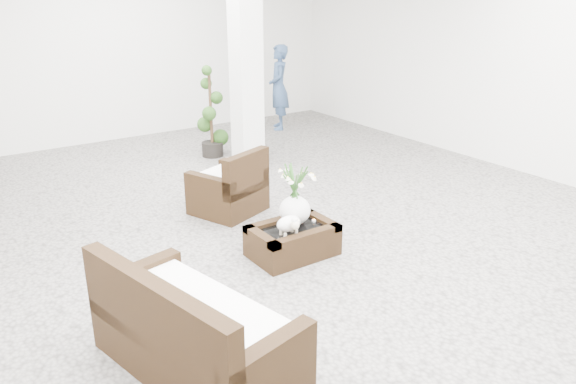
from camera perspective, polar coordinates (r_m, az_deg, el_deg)
ground at (r=6.51m, az=-0.50°, el=-4.86°), size 11.00×11.00×0.00m
column at (r=8.96m, az=-4.32°, el=13.76°), size 0.40×0.40×3.50m
coffee_table at (r=6.10m, az=0.46°, el=-5.07°), size 0.90×0.60×0.31m
sheep_figurine at (r=5.85m, az=0.07°, el=-3.40°), size 0.28×0.23×0.21m
planter_narcissus at (r=6.01m, az=0.71°, el=0.29°), size 0.44×0.44×0.80m
tealight at (r=6.21m, az=2.63°, el=-2.90°), size 0.04×0.04×0.03m
armchair at (r=7.20m, az=-6.18°, el=1.15°), size 1.01×0.99×0.84m
loveseat at (r=4.33m, az=-9.36°, el=-12.51°), size 1.15×1.82×0.90m
topiary at (r=9.56m, az=-7.84°, el=8.00°), size 0.40×0.40×1.51m
shopper at (r=11.36m, az=-0.94°, el=10.57°), size 0.64×0.73×1.67m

